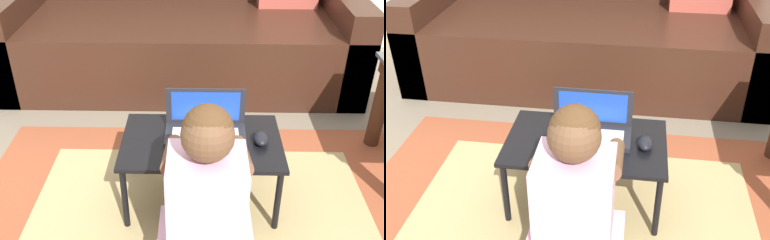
{
  "view_description": "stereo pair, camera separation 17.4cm",
  "coord_description": "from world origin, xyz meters",
  "views": [
    {
      "loc": [
        0.07,
        -1.42,
        1.27
      ],
      "look_at": [
        0.04,
        0.06,
        0.36
      ],
      "focal_mm": 42.0,
      "sensor_mm": 36.0,
      "label": 1
    },
    {
      "loc": [
        0.24,
        -1.4,
        1.27
      ],
      "look_at": [
        0.04,
        0.06,
        0.36
      ],
      "focal_mm": 42.0,
      "sensor_mm": 36.0,
      "label": 2
    }
  ],
  "objects": [
    {
      "name": "computer_mouse",
      "position": [
        0.3,
        0.0,
        0.32
      ],
      "size": [
        0.06,
        0.09,
        0.04
      ],
      "color": "black",
      "rests_on": "laptop_desk"
    },
    {
      "name": "laptop_desk",
      "position": [
        0.08,
        0.01,
        0.27
      ],
      "size": [
        0.62,
        0.38,
        0.3
      ],
      "color": "black",
      "rests_on": "ground_plane"
    },
    {
      "name": "area_rug",
      "position": [
        0.08,
        -0.19,
        0.0
      ],
      "size": [
        1.89,
        1.48,
        0.01
      ],
      "color": "#9E4C2D",
      "rests_on": "ground_plane"
    },
    {
      "name": "laptop",
      "position": [
        0.09,
        0.05,
        0.33
      ],
      "size": [
        0.31,
        0.16,
        0.17
      ],
      "color": "#232328",
      "rests_on": "laptop_desk"
    },
    {
      "name": "couch",
      "position": [
        -0.05,
        1.25,
        0.31
      ],
      "size": [
        2.08,
        0.91,
        0.94
      ],
      "color": "#381E14",
      "rests_on": "ground_plane"
    },
    {
      "name": "ground_plane",
      "position": [
        0.0,
        0.0,
        0.0
      ],
      "size": [
        16.0,
        16.0,
        0.0
      ],
      "primitive_type": "plane",
      "color": "#7F705B"
    },
    {
      "name": "person_seated",
      "position": [
        0.09,
        -0.38,
        0.28
      ],
      "size": [
        0.31,
        0.42,
        0.67
      ],
      "color": "#E5B2CC",
      "rests_on": "ground_plane"
    }
  ]
}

